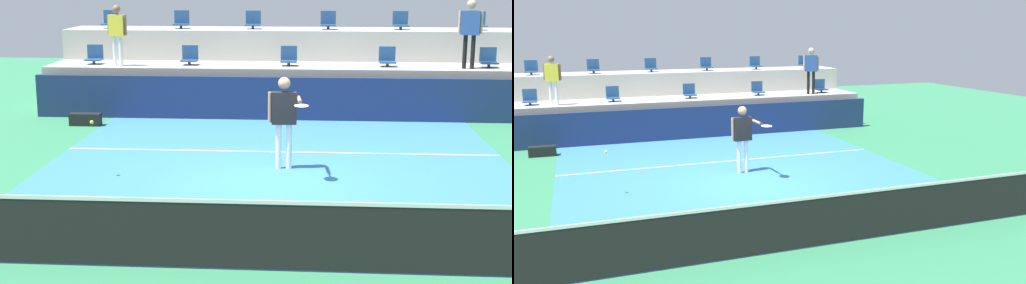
% 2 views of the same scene
% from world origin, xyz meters
% --- Properties ---
extents(ground_plane, '(40.00, 40.00, 0.00)m').
position_xyz_m(ground_plane, '(0.00, 0.00, 0.00)').
color(ground_plane, '#2D754C').
extents(court_inner_paint, '(9.00, 10.00, 0.01)m').
position_xyz_m(court_inner_paint, '(0.00, 1.00, 0.00)').
color(court_inner_paint, teal).
rests_on(court_inner_paint, ground_plane).
extents(court_service_line, '(9.00, 0.06, 0.00)m').
position_xyz_m(court_service_line, '(0.00, 2.40, 0.01)').
color(court_service_line, white).
rests_on(court_service_line, ground_plane).
extents(tennis_net, '(10.48, 0.08, 1.07)m').
position_xyz_m(tennis_net, '(0.00, -4.00, 0.50)').
color(tennis_net, black).
rests_on(tennis_net, ground_plane).
extents(sponsor_backboard, '(13.00, 0.16, 1.10)m').
position_xyz_m(sponsor_backboard, '(0.00, 6.00, 0.55)').
color(sponsor_backboard, navy).
rests_on(sponsor_backboard, ground_plane).
extents(seating_tier_lower, '(13.00, 1.80, 1.25)m').
position_xyz_m(seating_tier_lower, '(0.00, 7.30, 0.62)').
color(seating_tier_lower, '#ADAAA3').
rests_on(seating_tier_lower, ground_plane).
extents(seating_tier_upper, '(13.00, 1.80, 2.10)m').
position_xyz_m(seating_tier_upper, '(0.00, 9.10, 1.05)').
color(seating_tier_upper, '#ADAAA3').
rests_on(seating_tier_upper, ground_plane).
extents(stadium_chair_lower_far_left, '(0.44, 0.40, 0.52)m').
position_xyz_m(stadium_chair_lower_far_left, '(-5.30, 7.23, 1.46)').
color(stadium_chair_lower_far_left, '#2D2D33').
rests_on(stadium_chair_lower_far_left, seating_tier_lower).
extents(stadium_chair_lower_left, '(0.44, 0.40, 0.52)m').
position_xyz_m(stadium_chair_lower_left, '(-2.67, 7.23, 1.46)').
color(stadium_chair_lower_left, '#2D2D33').
rests_on(stadium_chair_lower_left, seating_tier_lower).
extents(stadium_chair_lower_center, '(0.44, 0.40, 0.52)m').
position_xyz_m(stadium_chair_lower_center, '(0.02, 7.23, 1.46)').
color(stadium_chair_lower_center, '#2D2D33').
rests_on(stadium_chair_lower_center, seating_tier_lower).
extents(stadium_chair_lower_right, '(0.44, 0.40, 0.52)m').
position_xyz_m(stadium_chair_lower_right, '(2.64, 7.23, 1.46)').
color(stadium_chair_lower_right, '#2D2D33').
rests_on(stadium_chair_lower_right, seating_tier_lower).
extents(stadium_chair_lower_far_right, '(0.44, 0.40, 0.52)m').
position_xyz_m(stadium_chair_lower_far_right, '(5.28, 7.23, 1.46)').
color(stadium_chair_lower_far_right, '#2D2D33').
rests_on(stadium_chair_lower_far_right, seating_tier_lower).
extents(stadium_chair_upper_far_left, '(0.44, 0.40, 0.52)m').
position_xyz_m(stadium_chair_upper_far_left, '(-5.30, 9.03, 2.31)').
color(stadium_chair_upper_far_left, '#2D2D33').
rests_on(stadium_chair_upper_far_left, seating_tier_upper).
extents(stadium_chair_upper_left, '(0.44, 0.40, 0.52)m').
position_xyz_m(stadium_chair_upper_left, '(-3.19, 9.03, 2.31)').
color(stadium_chair_upper_left, '#2D2D33').
rests_on(stadium_chair_upper_left, seating_tier_upper).
extents(stadium_chair_upper_mid_left, '(0.44, 0.40, 0.52)m').
position_xyz_m(stadium_chair_upper_mid_left, '(-1.08, 9.03, 2.31)').
color(stadium_chair_upper_mid_left, '#2D2D33').
rests_on(stadium_chair_upper_mid_left, seating_tier_upper).
extents(stadium_chair_upper_mid_right, '(0.44, 0.40, 0.52)m').
position_xyz_m(stadium_chair_upper_mid_right, '(1.09, 9.03, 2.31)').
color(stadium_chair_upper_mid_right, '#2D2D33').
rests_on(stadium_chair_upper_mid_right, seating_tier_upper).
extents(stadium_chair_upper_right, '(0.44, 0.40, 0.52)m').
position_xyz_m(stadium_chair_upper_right, '(3.16, 9.03, 2.31)').
color(stadium_chair_upper_right, '#2D2D33').
rests_on(stadium_chair_upper_right, seating_tier_upper).
extents(stadium_chair_upper_far_right, '(0.44, 0.40, 0.52)m').
position_xyz_m(stadium_chair_upper_far_right, '(5.34, 9.03, 2.31)').
color(stadium_chair_upper_far_right, '#2D2D33').
rests_on(stadium_chair_upper_far_right, seating_tier_upper).
extents(tennis_player, '(0.78, 1.20, 1.76)m').
position_xyz_m(tennis_player, '(0.13, 1.04, 1.08)').
color(tennis_player, white).
rests_on(tennis_player, ground_plane).
extents(spectator_in_grey, '(0.57, 0.27, 1.61)m').
position_xyz_m(spectator_in_grey, '(-4.54, 6.85, 2.21)').
color(spectator_in_grey, white).
rests_on(spectator_in_grey, seating_tier_lower).
extents(spectator_in_white, '(0.61, 0.29, 1.77)m').
position_xyz_m(spectator_in_white, '(4.68, 6.85, 2.33)').
color(spectator_in_white, black).
rests_on(spectator_in_white, seating_tier_lower).
extents(tennis_ball, '(0.07, 0.07, 0.07)m').
position_xyz_m(tennis_ball, '(-3.32, 0.19, 1.02)').
color(tennis_ball, '#CCE033').
extents(equipment_bag, '(0.76, 0.28, 0.30)m').
position_xyz_m(equipment_bag, '(-4.91, 4.91, 0.15)').
color(equipment_bag, black).
rests_on(equipment_bag, ground_plane).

